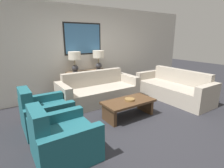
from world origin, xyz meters
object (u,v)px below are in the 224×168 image
(table_lamp_left, at_px, (75,58))
(table_lamp_right, at_px, (98,57))
(armchair_near_camera, at_px, (63,140))
(console_table, at_px, (88,83))
(decorative_bowl, at_px, (130,99))
(armchair_near_back_wall, at_px, (45,114))
(coffee_table, at_px, (128,105))
(couch_by_side, at_px, (173,89))
(couch_by_back_wall, at_px, (99,92))

(table_lamp_left, xyz_separation_m, table_lamp_right, (0.77, 0.00, 0.00))
(armchair_near_camera, bearing_deg, table_lamp_right, 50.36)
(console_table, relative_size, decorative_bowl, 5.46)
(table_lamp_left, relative_size, armchair_near_back_wall, 0.67)
(table_lamp_right, xyz_separation_m, coffee_table, (-0.30, -1.87, -0.88))
(console_table, xyz_separation_m, table_lamp_left, (-0.39, 0.00, 0.78))
(couch_by_side, distance_m, decorative_bowl, 1.85)
(armchair_near_camera, bearing_deg, armchair_near_back_wall, 90.00)
(couch_by_side, relative_size, armchair_near_camera, 2.51)
(couch_by_back_wall, height_order, armchair_near_back_wall, armchair_near_back_wall)
(couch_by_back_wall, height_order, decorative_bowl, couch_by_back_wall)
(table_lamp_left, height_order, armchair_near_camera, table_lamp_left)
(couch_by_back_wall, bearing_deg, couch_by_side, -26.79)
(table_lamp_right, relative_size, couch_by_side, 0.27)
(coffee_table, relative_size, armchair_near_camera, 1.33)
(table_lamp_right, distance_m, decorative_bowl, 2.04)
(coffee_table, bearing_deg, armchair_near_back_wall, 162.51)
(couch_by_side, bearing_deg, couch_by_back_wall, 153.21)
(decorative_bowl, bearing_deg, couch_by_side, 7.09)
(couch_by_side, bearing_deg, decorative_bowl, -172.91)
(table_lamp_right, bearing_deg, armchair_near_camera, -129.64)
(couch_by_side, xyz_separation_m, decorative_bowl, (-1.83, -0.23, 0.12))
(armchair_near_camera, bearing_deg, couch_by_side, 12.01)
(couch_by_side, bearing_deg, armchair_near_camera, -167.99)
(console_table, bearing_deg, couch_by_side, -40.23)
(table_lamp_left, bearing_deg, table_lamp_right, 0.00)
(couch_by_back_wall, relative_size, decorative_bowl, 9.78)
(console_table, distance_m, decorative_bowl, 1.87)
(table_lamp_left, bearing_deg, console_table, 0.00)
(coffee_table, height_order, armchair_near_camera, armchair_near_camera)
(table_lamp_left, distance_m, armchair_near_back_wall, 2.01)
(coffee_table, xyz_separation_m, decorative_bowl, (0.03, -0.00, 0.12))
(coffee_table, distance_m, armchair_near_back_wall, 1.76)
(console_table, bearing_deg, armchair_near_camera, -123.71)
(table_lamp_left, relative_size, armchair_near_camera, 0.67)
(console_table, xyz_separation_m, armchair_near_back_wall, (-1.60, -1.34, -0.10))
(couch_by_back_wall, bearing_deg, table_lamp_right, 59.76)
(console_table, distance_m, couch_by_back_wall, 0.67)
(couch_by_side, distance_m, armchair_near_back_wall, 3.55)
(coffee_table, bearing_deg, couch_by_back_wall, 93.90)
(table_lamp_right, distance_m, couch_by_back_wall, 1.17)
(table_lamp_right, height_order, coffee_table, table_lamp_right)
(table_lamp_left, bearing_deg, decorative_bowl, -75.21)
(table_lamp_right, xyz_separation_m, decorative_bowl, (-0.28, -1.87, -0.76))
(couch_by_side, relative_size, decorative_bowl, 9.78)
(coffee_table, bearing_deg, armchair_near_camera, -162.51)
(table_lamp_left, xyz_separation_m, couch_by_side, (2.33, -1.64, -0.88))
(armchair_near_back_wall, relative_size, armchair_near_camera, 1.00)
(table_lamp_right, height_order, armchair_near_back_wall, table_lamp_right)
(table_lamp_left, distance_m, table_lamp_right, 0.77)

